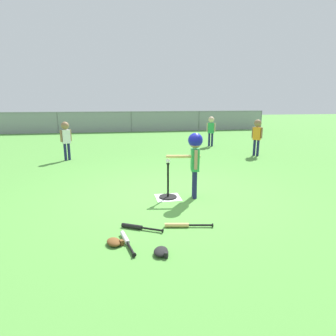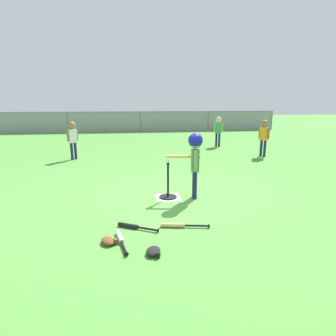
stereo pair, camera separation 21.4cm
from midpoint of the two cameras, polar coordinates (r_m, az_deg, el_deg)
ground_plane at (r=5.27m, az=1.84°, el=-5.62°), size 60.00×60.00×0.00m
home_plate at (r=5.18m, az=1.19°, el=-5.90°), size 0.44×0.44×0.01m
batting_tee at (r=5.15m, az=1.20°, el=-4.90°), size 0.32×0.32×0.64m
baseball_on_tee at (r=5.00m, az=1.23°, el=1.39°), size 0.07×0.07×0.07m
batter_child at (r=4.99m, az=6.62°, el=3.13°), size 0.64×0.33×1.17m
fielder_deep_center at (r=8.87m, az=-17.93°, el=6.27°), size 0.30×0.23×1.13m
fielder_deep_right at (r=9.42m, az=19.30°, el=6.61°), size 0.26×0.26×1.15m
fielder_deep_left at (r=11.10m, az=10.58°, el=7.97°), size 0.31×0.22×1.14m
spare_bat_silver at (r=3.68m, az=-7.81°, el=-13.90°), size 0.17×0.60×0.06m
spare_bat_wood at (r=4.01m, az=3.55°, el=-11.40°), size 0.67×0.18×0.06m
spare_bat_black at (r=3.99m, az=-5.61°, el=-11.54°), size 0.55×0.34×0.06m
glove_by_plate at (r=3.64m, az=-10.13°, el=-14.17°), size 0.24×0.27×0.07m
glove_near_bats at (r=3.37m, az=-1.02°, el=-16.35°), size 0.22×0.26×0.07m
outfield_fence at (r=16.55m, az=-5.17°, el=9.39°), size 16.06×0.06×1.15m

